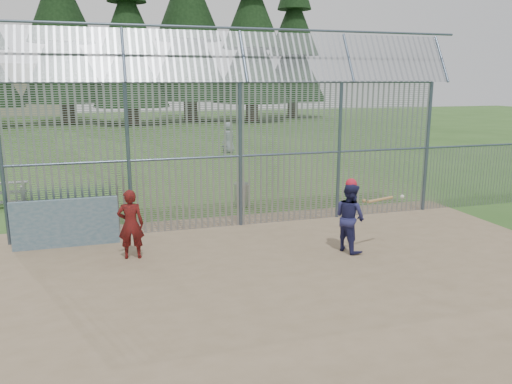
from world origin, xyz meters
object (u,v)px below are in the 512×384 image
object	(u,v)px
dugout_wall	(66,223)
onlooker	(131,224)
trash_can	(242,194)
batter	(350,217)

from	to	relation	value
dugout_wall	onlooker	bearing A→B (deg)	-40.97
onlooker	trash_can	distance (m)	5.61
batter	dugout_wall	bearing A→B (deg)	54.01
dugout_wall	onlooker	world-z (taller)	onlooker
dugout_wall	batter	world-z (taller)	batter
dugout_wall	onlooker	size ratio (longest dim) A/B	1.54
onlooker	trash_can	world-z (taller)	onlooker
batter	trash_can	distance (m)	5.30
dugout_wall	batter	bearing A→B (deg)	-19.26
batter	onlooker	distance (m)	5.12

